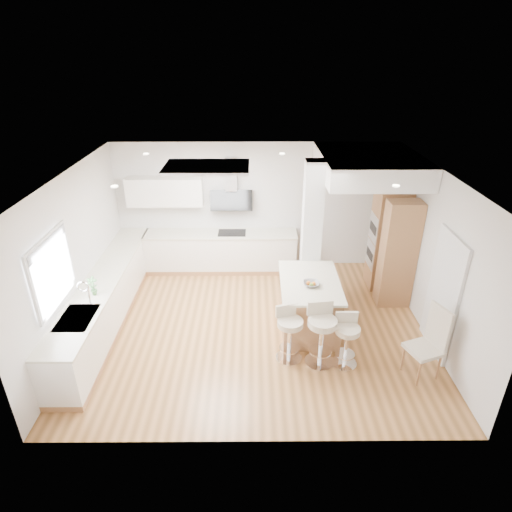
{
  "coord_description": "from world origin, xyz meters",
  "views": [
    {
      "loc": [
        -0.03,
        -6.37,
        4.59
      ],
      "look_at": [
        0.01,
        0.4,
        1.23
      ],
      "focal_mm": 30.0,
      "sensor_mm": 36.0,
      "label": 1
    }
  ],
  "objects_px": {
    "bar_stool_a": "(289,331)",
    "bar_stool_c": "(347,338)",
    "bar_stool_b": "(321,332)",
    "peninsula": "(309,304)",
    "dining_chair": "(431,340)"
  },
  "relations": [
    {
      "from": "bar_stool_a",
      "to": "bar_stool_c",
      "type": "bearing_deg",
      "value": -26.32
    },
    {
      "from": "bar_stool_c",
      "to": "bar_stool_b",
      "type": "bearing_deg",
      "value": 173.66
    },
    {
      "from": "bar_stool_c",
      "to": "bar_stool_a",
      "type": "bearing_deg",
      "value": 170.64
    },
    {
      "from": "peninsula",
      "to": "bar_stool_c",
      "type": "xyz_separation_m",
      "value": [
        0.47,
        -1.02,
        0.03
      ]
    },
    {
      "from": "bar_stool_a",
      "to": "bar_stool_b",
      "type": "xyz_separation_m",
      "value": [
        0.49,
        -0.1,
        0.06
      ]
    },
    {
      "from": "bar_stool_c",
      "to": "dining_chair",
      "type": "distance_m",
      "value": 1.23
    },
    {
      "from": "bar_stool_a",
      "to": "dining_chair",
      "type": "height_order",
      "value": "dining_chair"
    },
    {
      "from": "bar_stool_b",
      "to": "dining_chair",
      "type": "bearing_deg",
      "value": -17.24
    },
    {
      "from": "bar_stool_a",
      "to": "bar_stool_c",
      "type": "height_order",
      "value": "bar_stool_a"
    },
    {
      "from": "peninsula",
      "to": "dining_chair",
      "type": "bearing_deg",
      "value": -35.82
    },
    {
      "from": "bar_stool_a",
      "to": "dining_chair",
      "type": "distance_m",
      "value": 2.12
    },
    {
      "from": "bar_stool_a",
      "to": "bar_stool_c",
      "type": "distance_m",
      "value": 0.89
    },
    {
      "from": "bar_stool_c",
      "to": "dining_chair",
      "type": "relative_size",
      "value": 0.76
    },
    {
      "from": "peninsula",
      "to": "bar_stool_b",
      "type": "relative_size",
      "value": 1.48
    },
    {
      "from": "bar_stool_a",
      "to": "peninsula",
      "type": "bearing_deg",
      "value": 47.87
    }
  ]
}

